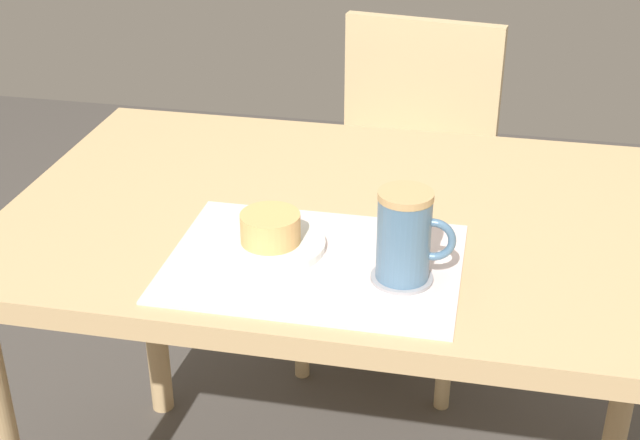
{
  "coord_description": "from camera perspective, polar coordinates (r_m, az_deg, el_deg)",
  "views": [
    {
      "loc": [
        0.19,
        -1.25,
        1.38
      ],
      "look_at": [
        -0.04,
        -0.14,
        0.78
      ],
      "focal_mm": 50.0,
      "sensor_mm": 36.0,
      "label": 1
    }
  ],
  "objects": [
    {
      "name": "coffee_mug",
      "position": [
        1.2,
        5.5,
        -0.98
      ],
      "size": [
        0.11,
        0.07,
        0.13
      ],
      "color": "slate",
      "rests_on": "coffee_coaster"
    },
    {
      "name": "dining_table",
      "position": [
        1.46,
        2.58,
        -2.47
      ],
      "size": [
        1.13,
        0.72,
        0.73
      ],
      "color": "tan",
      "rests_on": "ground_plane"
    },
    {
      "name": "wooden_chair",
      "position": [
        2.18,
        5.45,
        2.62
      ],
      "size": [
        0.48,
        0.48,
        0.82
      ],
      "rotation": [
        0.0,
        0.0,
        3.0
      ],
      "color": "#D1B27F",
      "rests_on": "ground_plane"
    },
    {
      "name": "coffee_coaster",
      "position": [
        1.24,
        5.25,
        -3.69
      ],
      "size": [
        0.09,
        0.09,
        0.0
      ],
      "primitive_type": "cylinder",
      "color": "#99999E",
      "rests_on": "placemat"
    },
    {
      "name": "pastry_plate",
      "position": [
        1.31,
        -3.16,
        -1.58
      ],
      "size": [
        0.16,
        0.16,
        0.01
      ],
      "primitive_type": "cylinder",
      "color": "silver",
      "rests_on": "placemat"
    },
    {
      "name": "placemat",
      "position": [
        1.28,
        -0.36,
        -2.73
      ],
      "size": [
        0.42,
        0.31,
        0.0
      ],
      "primitive_type": "cube",
      "color": "silver",
      "rests_on": "dining_table"
    },
    {
      "name": "pastry",
      "position": [
        1.29,
        -3.2,
        -0.5
      ],
      "size": [
        0.09,
        0.09,
        0.04
      ],
      "primitive_type": "cylinder",
      "color": "#E0A860",
      "rests_on": "pastry_plate"
    }
  ]
}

